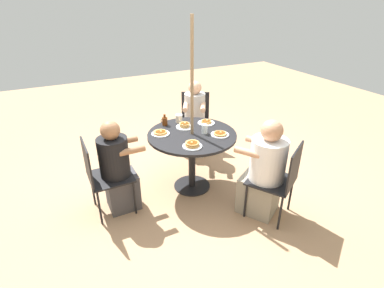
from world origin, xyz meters
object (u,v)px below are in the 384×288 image
(pancake_plate_c, at_px, (220,134))
(pancake_plate_d, at_px, (160,133))
(patio_chair_east, at_px, (102,173))
(pancake_plate_b, at_px, (192,145))
(coffee_cup, at_px, (179,119))
(pancake_plate_e, at_px, (185,126))
(patio_chair_south, at_px, (280,177))
(pancake_plate_a, at_px, (206,122))
(diner_east, at_px, (118,170))
(diner_south, at_px, (264,173))
(patio_table, at_px, (192,142))
(patio_chair_north, at_px, (195,118))
(syrup_bottle, at_px, (165,121))
(diner_north, at_px, (195,121))
(drinking_glass_a, at_px, (205,129))

(pancake_plate_c, xyz_separation_m, pancake_plate_d, (0.62, -0.35, 0.00))
(patio_chair_east, bearing_deg, pancake_plate_b, 72.20)
(pancake_plate_d, bearing_deg, pancake_plate_c, 151.02)
(pancake_plate_b, distance_m, pancake_plate_c, 0.45)
(pancake_plate_b, xyz_separation_m, coffee_cup, (-0.16, -0.69, 0.03))
(pancake_plate_e, bearing_deg, pancake_plate_d, 8.42)
(patio_chair_south, xyz_separation_m, pancake_plate_a, (0.27, -1.15, 0.26))
(diner_east, xyz_separation_m, diner_south, (-1.41, 0.79, 0.01))
(patio_chair_south, bearing_deg, pancake_plate_d, 98.51)
(pancake_plate_b, distance_m, coffee_cup, 0.71)
(pancake_plate_c, bearing_deg, pancake_plate_e, -55.16)
(patio_table, xyz_separation_m, patio_chair_east, (1.11, 0.01, -0.13))
(pancake_plate_e, distance_m, coffee_cup, 0.18)
(patio_chair_east, bearing_deg, diner_east, 90.00)
(diner_south, height_order, pancake_plate_b, diner_south)
(patio_chair_north, xyz_separation_m, pancake_plate_e, (0.54, 0.76, 0.27))
(diner_east, height_order, pancake_plate_b, diner_east)
(pancake_plate_a, bearing_deg, coffee_cup, -31.79)
(diner_east, distance_m, pancake_plate_b, 0.88)
(pancake_plate_e, distance_m, syrup_bottle, 0.27)
(patio_chair_north, relative_size, pancake_plate_e, 4.13)
(patio_chair_north, distance_m, patio_chair_south, 1.92)
(diner_north, distance_m, pancake_plate_d, 1.06)
(pancake_plate_a, relative_size, pancake_plate_b, 1.00)
(pancake_plate_e, bearing_deg, coffee_cup, -91.18)
(syrup_bottle, distance_m, coffee_cup, 0.20)
(patio_chair_south, height_order, pancake_plate_c, patio_chair_south)
(pancake_plate_b, relative_size, pancake_plate_c, 1.00)
(pancake_plate_c, relative_size, syrup_bottle, 1.52)
(diner_north, relative_size, pancake_plate_a, 5.26)
(patio_table, height_order, coffee_cup, coffee_cup)
(patio_chair_north, distance_m, drinking_glass_a, 1.15)
(syrup_bottle, xyz_separation_m, coffee_cup, (-0.20, 0.01, -0.00))
(pancake_plate_e, xyz_separation_m, coffee_cup, (-0.00, -0.18, 0.03))
(pancake_plate_c, distance_m, syrup_bottle, 0.75)
(patio_chair_east, bearing_deg, pancake_plate_d, 101.77)
(patio_table, distance_m, pancake_plate_b, 0.37)
(patio_chair_east, height_order, pancake_plate_b, patio_chair_east)
(pancake_plate_b, xyz_separation_m, syrup_bottle, (0.04, -0.70, 0.03))
(patio_chair_north, height_order, pancake_plate_c, patio_chair_north)
(pancake_plate_c, bearing_deg, pancake_plate_d, -28.98)
(diner_east, bearing_deg, pancake_plate_e, 102.59)
(pancake_plate_e, bearing_deg, diner_south, 115.68)
(diner_east, bearing_deg, diner_north, 120.30)
(pancake_plate_b, bearing_deg, patio_table, -116.02)
(diner_south, bearing_deg, pancake_plate_b, 111.22)
(patio_chair_east, distance_m, pancake_plate_c, 1.42)
(patio_chair_south, bearing_deg, diner_north, 62.66)
(patio_table, bearing_deg, pancake_plate_d, -24.48)
(pancake_plate_a, bearing_deg, diner_east, 9.43)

